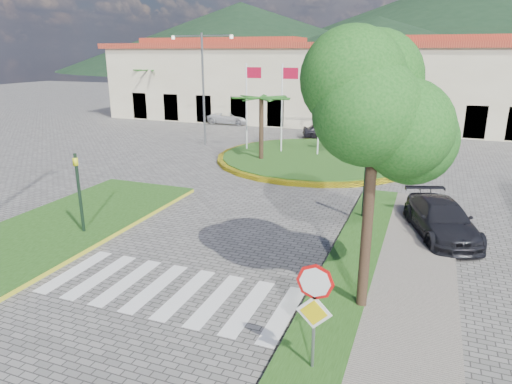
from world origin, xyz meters
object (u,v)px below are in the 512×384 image
(deciduous_tree, at_px, (375,120))
(car_side_right, at_px, (441,219))
(white_van, at_px, (230,118))
(car_dark_b, at_px, (452,126))
(car_dark_a, at_px, (326,130))
(stop_sign, at_px, (314,302))
(roundabout_island, at_px, (315,158))

(deciduous_tree, xyz_separation_m, car_side_right, (2.00, 6.34, -4.49))
(white_van, relative_size, car_dark_b, 1.07)
(car_dark_a, bearing_deg, deciduous_tree, 173.75)
(car_dark_b, relative_size, car_side_right, 0.87)
(white_van, xyz_separation_m, car_dark_a, (10.29, -4.07, 0.03))
(car_side_right, bearing_deg, car_dark_b, 69.41)
(stop_sign, relative_size, deciduous_tree, 0.39)
(white_van, height_order, car_side_right, car_side_right)
(deciduous_tree, bearing_deg, roundabout_island, 107.91)
(stop_sign, xyz_separation_m, deciduous_tree, (0.60, 3.04, 3.38))
(stop_sign, height_order, deciduous_tree, deciduous_tree)
(roundabout_island, height_order, deciduous_tree, deciduous_tree)
(white_van, bearing_deg, stop_sign, -154.53)
(white_van, bearing_deg, car_dark_a, -113.05)
(deciduous_tree, height_order, car_dark_a, deciduous_tree)
(car_dark_a, distance_m, car_dark_b, 11.11)
(white_van, bearing_deg, roundabout_island, -138.05)
(roundabout_island, bearing_deg, white_van, 133.42)
(deciduous_tree, height_order, car_dark_b, deciduous_tree)
(deciduous_tree, distance_m, white_van, 33.94)
(deciduous_tree, xyz_separation_m, white_van, (-16.92, 29.07, -4.57))
(car_side_right, bearing_deg, car_dark_a, 96.30)
(stop_sign, bearing_deg, car_dark_b, 84.10)
(deciduous_tree, distance_m, car_dark_a, 26.26)
(car_dark_b, xyz_separation_m, car_side_right, (-0.89, -24.40, 0.01))
(car_dark_b, height_order, car_side_right, car_side_right)
(car_dark_b, bearing_deg, roundabout_island, 137.84)
(roundabout_island, bearing_deg, car_dark_a, 98.04)
(stop_sign, bearing_deg, car_dark_a, 102.13)
(roundabout_island, relative_size, deciduous_tree, 1.87)
(car_dark_a, xyz_separation_m, car_dark_b, (9.51, 5.74, 0.04))
(car_dark_b, bearing_deg, car_dark_a, 110.31)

